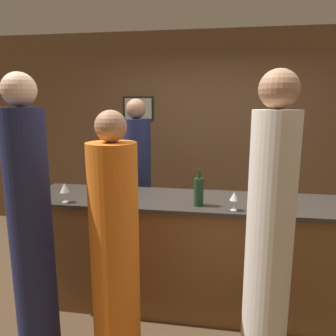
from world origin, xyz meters
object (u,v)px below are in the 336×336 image
at_px(bartender, 137,189).
at_px(guest_1, 269,245).
at_px(wine_bottle_1, 198,191).
at_px(guest_0, 31,229).
at_px(guest_2, 115,252).

xyz_separation_m(bartender, guest_1, (1.22, -1.50, 0.09)).
bearing_deg(wine_bottle_1, guest_1, -52.47).
relative_size(bartender, guest_0, 0.93).
relative_size(bartender, guest_1, 0.93).
height_order(bartender, guest_0, guest_0).
bearing_deg(wine_bottle_1, guest_2, -131.91).
bearing_deg(bartender, guest_2, 98.42).
height_order(bartender, wine_bottle_1, bartender).
bearing_deg(guest_2, wine_bottle_1, 48.09).
height_order(guest_1, guest_2, guest_1).
height_order(bartender, guest_2, bartender).
xyz_separation_m(guest_1, wine_bottle_1, (-0.48, 0.62, 0.15)).
distance_m(bartender, guest_0, 1.53).
distance_m(bartender, guest_1, 1.93).
relative_size(guest_0, guest_2, 1.13).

